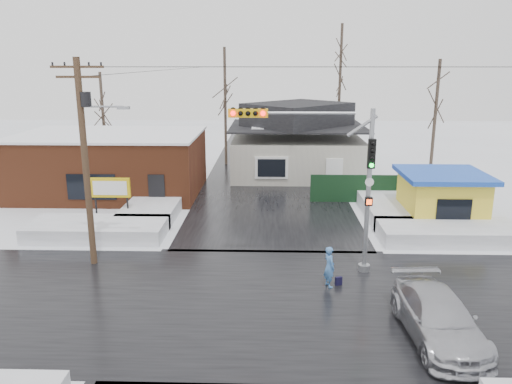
{
  "coord_description": "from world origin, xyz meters",
  "views": [
    {
      "loc": [
        -0.09,
        -17.2,
        8.81
      ],
      "look_at": [
        -0.74,
        4.95,
        3.0
      ],
      "focal_mm": 35.0,
      "sensor_mm": 36.0,
      "label": 1
    }
  ],
  "objects_px": {
    "traffic_signal": "(332,169)",
    "marquee_sign": "(111,189)",
    "utility_pole": "(86,151)",
    "kiosk": "(441,197)",
    "pedestrian": "(329,267)",
    "car": "(438,318)"
  },
  "relations": [
    {
      "from": "marquee_sign",
      "to": "pedestrian",
      "type": "distance_m",
      "value": 13.94
    },
    {
      "from": "kiosk",
      "to": "pedestrian",
      "type": "bearing_deg",
      "value": -129.94
    },
    {
      "from": "marquee_sign",
      "to": "car",
      "type": "relative_size",
      "value": 0.5
    },
    {
      "from": "marquee_sign",
      "to": "utility_pole",
      "type": "bearing_deg",
      "value": -79.87
    },
    {
      "from": "pedestrian",
      "to": "kiosk",
      "type": "bearing_deg",
      "value": -61.72
    },
    {
      "from": "utility_pole",
      "to": "marquee_sign",
      "type": "xyz_separation_m",
      "value": [
        -1.07,
        5.99,
        -3.19
      ]
    },
    {
      "from": "traffic_signal",
      "to": "marquee_sign",
      "type": "bearing_deg",
      "value": 150.28
    },
    {
      "from": "marquee_sign",
      "to": "kiosk",
      "type": "height_order",
      "value": "kiosk"
    },
    {
      "from": "traffic_signal",
      "to": "car",
      "type": "xyz_separation_m",
      "value": [
        2.97,
        -5.37,
        -3.8
      ]
    },
    {
      "from": "traffic_signal",
      "to": "marquee_sign",
      "type": "height_order",
      "value": "traffic_signal"
    },
    {
      "from": "kiosk",
      "to": "pedestrian",
      "type": "relative_size",
      "value": 2.72
    },
    {
      "from": "utility_pole",
      "to": "kiosk",
      "type": "relative_size",
      "value": 1.96
    },
    {
      "from": "marquee_sign",
      "to": "pedestrian",
      "type": "relative_size",
      "value": 1.51
    },
    {
      "from": "pedestrian",
      "to": "utility_pole",
      "type": "bearing_deg",
      "value": 56.58
    },
    {
      "from": "traffic_signal",
      "to": "marquee_sign",
      "type": "xyz_separation_m",
      "value": [
        -11.43,
        6.53,
        -2.62
      ]
    },
    {
      "from": "utility_pole",
      "to": "kiosk",
      "type": "distance_m",
      "value": 18.95
    },
    {
      "from": "utility_pole",
      "to": "kiosk",
      "type": "bearing_deg",
      "value": 20.44
    },
    {
      "from": "kiosk",
      "to": "pedestrian",
      "type": "height_order",
      "value": "kiosk"
    },
    {
      "from": "traffic_signal",
      "to": "utility_pole",
      "type": "relative_size",
      "value": 0.78
    },
    {
      "from": "pedestrian",
      "to": "car",
      "type": "bearing_deg",
      "value": -162.5
    },
    {
      "from": "utility_pole",
      "to": "marquee_sign",
      "type": "height_order",
      "value": "utility_pole"
    },
    {
      "from": "traffic_signal",
      "to": "pedestrian",
      "type": "height_order",
      "value": "traffic_signal"
    }
  ]
}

